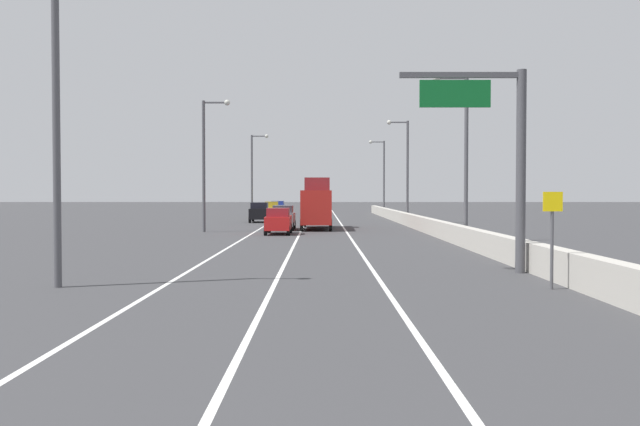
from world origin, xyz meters
The scene contains 19 objects.
ground_plane centered at (0.00, 64.00, 0.00)m, with size 320.00×320.00×0.00m, color #38383A.
lane_stripe_left centered at (-5.50, 55.00, 0.00)m, with size 0.16×130.00×0.00m, color silver.
lane_stripe_center centered at (-2.00, 55.00, 0.00)m, with size 0.16×130.00×0.00m, color silver.
lane_stripe_right centered at (1.50, 55.00, 0.00)m, with size 0.16×130.00×0.00m, color silver.
jersey_barrier_right centered at (7.50, 40.00, 0.55)m, with size 0.60×120.00×1.10m, color #B2ADA3.
overhead_sign_gantry centered at (6.16, 21.98, 4.73)m, with size 4.68×0.36×7.50m.
speed_advisory_sign centered at (6.60, 17.62, 1.76)m, with size 0.60×0.11×3.00m.
lamp_post_right_second centered at (7.96, 37.81, 5.76)m, with size 2.14×0.44×10.03m.
lamp_post_right_third centered at (7.71, 63.54, 5.76)m, with size 2.14×0.44×10.03m.
lamp_post_right_fourth centered at (7.81, 89.28, 5.76)m, with size 2.14×0.44×10.03m.
lamp_post_left_near centered at (-8.49, 18.07, 5.76)m, with size 2.14×0.44×10.03m.
lamp_post_left_mid centered at (-9.09, 48.95, 5.76)m, with size 2.14×0.44×10.03m.
lamp_post_left_far centered at (-8.49, 79.84, 5.76)m, with size 2.14×0.44×10.03m.
car_yellow_0 centered at (-6.26, 78.61, 0.97)m, with size 1.91×4.26×1.95m.
car_red_1 centered at (-3.51, 46.04, 0.94)m, with size 1.82×4.20×1.89m.
car_black_2 centered at (-6.62, 66.37, 1.00)m, with size 1.94×4.27×2.01m.
car_gray_3 centered at (-3.47, 52.08, 0.98)m, with size 1.84×4.46×1.98m.
car_blue_4 centered at (-6.38, 92.69, 0.93)m, with size 1.97×4.77×1.86m.
box_truck centered at (-0.78, 53.50, 1.95)m, with size 2.55×8.81×4.27m.
Camera 1 is at (-0.52, -3.51, 2.96)m, focal length 38.80 mm.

